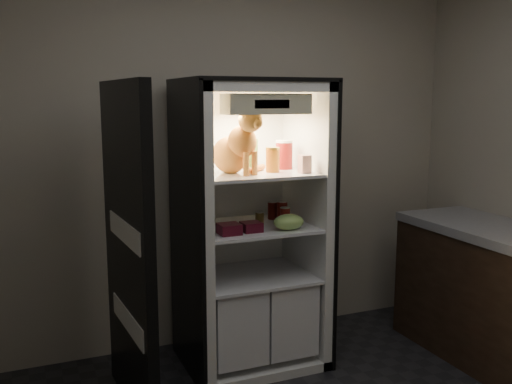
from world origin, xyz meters
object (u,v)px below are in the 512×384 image
Objects in this scene: berry_box_right at (251,227)px; mayo_tub at (247,160)px; soda_can_a at (272,210)px; tabby_cat at (237,147)px; pepper_jar at (284,155)px; parmesan_shaker at (252,155)px; refrigerator at (249,245)px; soda_can_b at (282,211)px; grape_bag at (289,222)px; soda_can_c at (285,217)px; condiment_jar at (260,217)px; salsa_jar at (273,160)px; cream_carton at (305,164)px; berry_box_left at (229,229)px.

mayo_tub is at bearing 71.81° from berry_box_right.
soda_can_a reaches higher than berry_box_right.
tabby_cat is 2.34× the size of pepper_jar.
parmesan_shaker is 1.74× the size of berry_box_right.
refrigerator is 15.67× the size of soda_can_a.
soda_can_b is 0.28m from grape_bag.
tabby_cat is at bearing -152.83° from soda_can_a.
soda_can_c reaches higher than condiment_jar.
salsa_jar is at bearing -139.65° from pepper_jar.
cream_carton reaches higher than berry_box_left.
parmesan_shaker reaches higher than cream_carton.
mayo_tub reaches higher than soda_can_a.
cream_carton is at bearing 8.73° from grape_bag.
berry_box_right is at bearing -89.26° from tabby_cat.
grape_bag is (0.13, -0.38, -0.36)m from mayo_tub.
soda_can_a reaches higher than berry_box_left.
parmesan_shaker is 0.45m from soda_can_b.
cream_carton is (0.26, -0.24, -0.05)m from parmesan_shaker.
tabby_cat is 3.67× the size of soda_can_c.
berry_box_left is (-0.50, 0.02, -0.37)m from cream_carton.
salsa_jar is 1.21× the size of soda_can_b.
refrigerator is 23.31× the size of condiment_jar.
soda_can_b is (-0.03, 0.25, -0.34)m from cream_carton.
salsa_jar is 1.31× the size of soda_can_a.
grape_bag is at bearing -51.54° from tabby_cat.
parmesan_shaker is 1.03× the size of grape_bag.
pepper_jar is at bearing -59.75° from soda_can_a.
parmesan_shaker is at bearing 118.66° from grape_bag.
salsa_jar reaches higher than condiment_jar.
tabby_cat reaches higher than berry_box_right.
salsa_jar is 1.23× the size of berry_box_left.
soda_can_c is at bearing 75.97° from grape_bag.
soda_can_b is (0.22, 0.01, -0.39)m from parmesan_shaker.
parmesan_shaker is at bearing -14.52° from refrigerator.
condiment_jar is at bearing 111.27° from grape_bag.
pepper_jar is at bearing -30.86° from mayo_tub.
soda_can_b is at bearing -27.55° from mayo_tub.
mayo_tub is 0.90× the size of berry_box_left.
tabby_cat is at bearing 149.61° from grape_bag.
soda_can_b is 1.11× the size of berry_box_right.
berry_box_right is (0.05, -0.12, -0.49)m from tabby_cat.
soda_can_a is (0.18, 0.07, -0.39)m from parmesan_shaker.
refrigerator is at bearing 18.23° from tabby_cat.
grape_bag reaches higher than condiment_jar.
soda_can_b is at bearing 0.77° from refrigerator.
pepper_jar is 1.58× the size of soda_can_a.
tabby_cat is 3.94× the size of cream_carton.
berry_box_right is at bearing -125.52° from condiment_jar.
tabby_cat is 5.50× the size of condiment_jar.
salsa_jar is at bearing -53.80° from parmesan_shaker.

